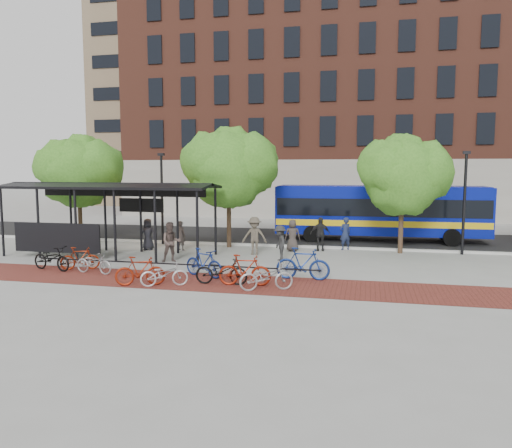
% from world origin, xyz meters
% --- Properties ---
extents(ground, '(160.00, 160.00, 0.00)m').
position_xyz_m(ground, '(0.00, 0.00, 0.00)').
color(ground, '#9E9E99').
rests_on(ground, ground).
extents(asphalt_street, '(160.00, 8.00, 0.01)m').
position_xyz_m(asphalt_street, '(0.00, 8.00, 0.01)').
color(asphalt_street, black).
rests_on(asphalt_street, ground).
extents(curb, '(160.00, 0.25, 0.12)m').
position_xyz_m(curb, '(0.00, 4.00, 0.06)').
color(curb, '#B7B7B2').
rests_on(curb, ground).
extents(brick_strip, '(24.00, 3.00, 0.01)m').
position_xyz_m(brick_strip, '(-2.00, -5.00, 0.00)').
color(brick_strip, maroon).
rests_on(brick_strip, ground).
extents(bike_rack_rail, '(12.00, 0.05, 0.95)m').
position_xyz_m(bike_rack_rail, '(-3.30, -4.10, 0.00)').
color(bike_rack_rail, black).
rests_on(bike_rack_rail, ground).
extents(building_brick, '(55.00, 14.00, 20.00)m').
position_xyz_m(building_brick, '(10.00, 26.00, 10.00)').
color(building_brick, brown).
rests_on(building_brick, ground).
extents(building_tower, '(22.00, 22.00, 30.00)m').
position_xyz_m(building_tower, '(-16.00, 40.00, 15.00)').
color(building_tower, '#7A664C').
rests_on(building_tower, ground).
extents(bus_shelter, '(10.60, 3.07, 3.60)m').
position_xyz_m(bus_shelter, '(-8.13, -0.48, 3.00)').
color(bus_shelter, black).
rests_on(bus_shelter, ground).
extents(tree_a, '(4.90, 4.00, 6.18)m').
position_xyz_m(tree_a, '(-11.91, 3.35, 4.24)').
color(tree_a, '#382619').
rests_on(tree_a, ground).
extents(tree_b, '(5.15, 4.20, 6.47)m').
position_xyz_m(tree_b, '(-2.90, 3.35, 4.46)').
color(tree_b, '#382619').
rests_on(tree_b, ground).
extents(tree_c, '(4.66, 3.80, 5.92)m').
position_xyz_m(tree_c, '(6.09, 3.35, 4.05)').
color(tree_c, '#382619').
rests_on(tree_c, ground).
extents(lamp_post_left, '(0.35, 0.20, 5.12)m').
position_xyz_m(lamp_post_left, '(-7.00, 3.60, 2.75)').
color(lamp_post_left, black).
rests_on(lamp_post_left, ground).
extents(lamp_post_right, '(0.35, 0.20, 5.12)m').
position_xyz_m(lamp_post_right, '(9.00, 3.60, 2.75)').
color(lamp_post_right, black).
rests_on(lamp_post_right, ground).
extents(bus, '(12.12, 3.08, 3.26)m').
position_xyz_m(bus, '(5.03, 7.47, 1.87)').
color(bus, '#07138C').
rests_on(bus, ground).
extents(bike_0, '(2.10, 1.13, 1.05)m').
position_xyz_m(bike_0, '(-8.58, -4.38, 0.52)').
color(bike_0, black).
rests_on(bike_0, ground).
extents(bike_1, '(1.67, 1.07, 0.97)m').
position_xyz_m(bike_1, '(-7.52, -3.96, 0.49)').
color(bike_1, maroon).
rests_on(bike_1, ground).
extents(bike_2, '(1.82, 0.89, 0.91)m').
position_xyz_m(bike_2, '(-6.50, -4.57, 0.46)').
color(bike_2, gray).
rests_on(bike_2, ground).
extents(bike_5, '(1.88, 1.12, 1.09)m').
position_xyz_m(bike_5, '(-3.73, -6.09, 0.54)').
color(bike_5, maroon).
rests_on(bike_5, ground).
extents(bike_6, '(1.82, 1.26, 0.91)m').
position_xyz_m(bike_6, '(-2.83, -5.99, 0.45)').
color(bike_6, '#B3B3B6').
rests_on(bike_6, ground).
extents(bike_7, '(1.95, 1.27, 1.14)m').
position_xyz_m(bike_7, '(-1.92, -4.20, 0.57)').
color(bike_7, navy).
rests_on(bike_7, ground).
extents(bike_8, '(1.99, 0.78, 1.03)m').
position_xyz_m(bike_8, '(-0.88, -5.28, 0.51)').
color(bike_8, black).
rests_on(bike_8, ground).
extents(bike_9, '(1.97, 0.74, 1.16)m').
position_xyz_m(bike_9, '(0.01, -5.27, 0.58)').
color(bike_9, maroon).
rests_on(bike_9, ground).
extents(bike_10, '(2.03, 1.37, 1.01)m').
position_xyz_m(bike_10, '(0.92, -5.81, 0.50)').
color(bike_10, '#9C9C9E').
rests_on(bike_10, ground).
extents(bike_11, '(2.09, 0.62, 1.25)m').
position_xyz_m(bike_11, '(1.96, -3.82, 0.63)').
color(bike_11, navy).
rests_on(bike_11, ground).
extents(pedestrian_0, '(0.86, 0.61, 1.66)m').
position_xyz_m(pedestrian_0, '(-6.91, 1.46, 0.83)').
color(pedestrian_0, black).
rests_on(pedestrian_0, ground).
extents(pedestrian_1, '(0.65, 0.52, 1.55)m').
position_xyz_m(pedestrian_1, '(-5.18, 1.73, 0.77)').
color(pedestrian_1, '#39322E').
rests_on(pedestrian_1, ground).
extents(pedestrian_3, '(1.28, 0.81, 1.89)m').
position_xyz_m(pedestrian_3, '(-1.11, 1.24, 0.95)').
color(pedestrian_3, '#51493C').
rests_on(pedestrian_3, ground).
extents(pedestrian_4, '(1.08, 0.58, 1.76)m').
position_xyz_m(pedestrian_4, '(1.95, 3.18, 0.88)').
color(pedestrian_4, black).
rests_on(pedestrian_4, ground).
extents(pedestrian_6, '(0.86, 0.61, 1.66)m').
position_xyz_m(pedestrian_6, '(0.58, 2.72, 0.83)').
color(pedestrian_6, '#39322D').
rests_on(pedestrian_6, ground).
extents(pedestrian_7, '(0.75, 0.67, 1.72)m').
position_xyz_m(pedestrian_7, '(3.22, 3.80, 0.86)').
color(pedestrian_7, '#1D2544').
rests_on(pedestrian_7, ground).
extents(pedestrian_8, '(1.11, 1.03, 1.84)m').
position_xyz_m(pedestrian_8, '(-4.40, -1.50, 0.92)').
color(pedestrian_8, '#50413B').
rests_on(pedestrian_8, ground).
extents(pedestrian_9, '(0.98, 1.23, 1.66)m').
position_xyz_m(pedestrian_9, '(0.42, -0.13, 0.83)').
color(pedestrian_9, '#272727').
rests_on(pedestrian_9, ground).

